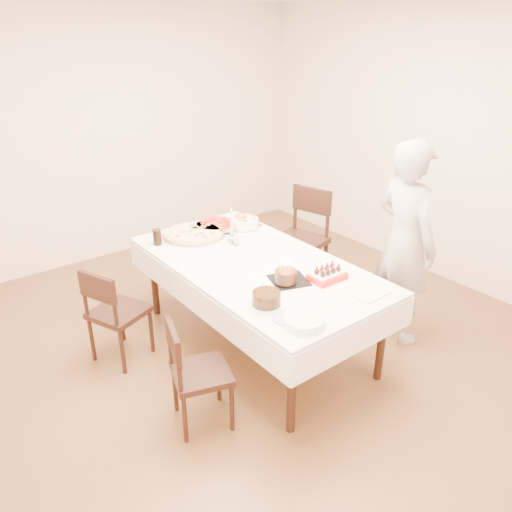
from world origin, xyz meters
TOP-DOWN VIEW (x-y plane):
  - floor at (0.00, 0.00)m, footprint 5.00×5.00m
  - wall_back at (0.00, 2.50)m, footprint 4.50×0.04m
  - wall_right at (2.25, 0.00)m, footprint 0.04×5.00m
  - dining_table at (-0.08, 0.02)m, footprint 1.25×2.20m
  - chair_right_savory at (0.86, 0.54)m, footprint 0.63×0.63m
  - chair_left_savory at (-1.04, 0.53)m, footprint 0.54×0.54m
  - chair_left_dessert at (-0.92, -0.49)m, footprint 0.50×0.50m
  - person at (0.96, -0.60)m, footprint 0.51×0.68m
  - pizza_white at (-0.18, 0.79)m, footprint 0.71×0.71m
  - pizza_pepperoni at (0.09, 0.84)m, footprint 0.57×0.57m
  - red_placemat at (0.34, 0.68)m, footprint 0.26×0.26m
  - pasta_bowl at (0.30, 0.67)m, footprint 0.33×0.33m
  - taper_candle at (0.03, 0.50)m, footprint 0.07×0.07m
  - shaker_pair at (-0.00, 0.39)m, footprint 0.13×0.13m
  - cola_glass at (-0.52, 0.81)m, footprint 0.08×0.08m
  - layer_cake at (-0.43, -0.55)m, footprint 0.28×0.28m
  - cake_board at (-0.07, -0.37)m, footprint 0.33×0.33m
  - birthday_cake at (-0.12, -0.39)m, footprint 0.18×0.18m
  - strawberry_box at (0.16, -0.53)m, footprint 0.27×0.18m
  - box_lid at (0.24, -0.87)m, footprint 0.28×0.19m
  - plate_stack at (-0.39, -0.88)m, footprint 0.32×0.32m
  - china_plate at (-0.42, -0.76)m, footprint 0.28×0.28m

SIDE VIEW (x-z plane):
  - floor at x=0.00m, z-range 0.00..0.00m
  - dining_table at x=-0.08m, z-range 0.00..0.75m
  - chair_left_dessert at x=-0.92m, z-range 0.00..0.78m
  - chair_left_savory at x=-1.04m, z-range 0.00..0.82m
  - chair_right_savory at x=0.86m, z-range 0.00..1.01m
  - red_placemat at x=0.34m, z-range 0.75..0.75m
  - cake_board at x=-0.07m, z-range 0.74..0.76m
  - box_lid at x=0.24m, z-range 0.74..0.76m
  - china_plate at x=-0.42m, z-range 0.75..0.76m
  - pizza_white at x=-0.18m, z-range 0.75..0.79m
  - pizza_pepperoni at x=0.09m, z-range 0.75..0.79m
  - plate_stack at x=-0.39m, z-range 0.75..0.80m
  - strawberry_box at x=0.16m, z-range 0.75..0.82m
  - pasta_bowl at x=0.30m, z-range 0.76..0.84m
  - layer_cake at x=-0.43m, z-range 0.75..0.85m
  - shaker_pair at x=0.00m, z-range 0.75..0.87m
  - cola_glass at x=-0.52m, z-range 0.75..0.88m
  - birthday_cake at x=-0.12m, z-range 0.76..0.92m
  - person at x=0.96m, z-range 0.00..1.69m
  - taper_candle at x=0.03m, z-range 0.75..1.05m
  - wall_back at x=0.00m, z-range 0.00..2.70m
  - wall_right at x=2.25m, z-range 0.00..2.70m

